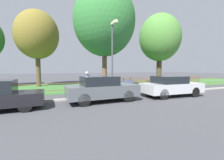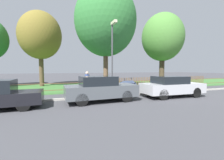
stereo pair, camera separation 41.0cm
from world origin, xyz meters
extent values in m
plane|color=#424247|center=(0.00, 0.00, 0.00)|extent=(120.00, 120.00, 0.00)
cube|color=#B2ADA3|center=(0.00, 0.10, 0.06)|extent=(43.10, 0.20, 0.12)
cube|color=#3D7033|center=(0.00, 6.77, 0.01)|extent=(43.10, 8.60, 0.01)
cube|color=brown|center=(0.00, 2.49, 0.32)|extent=(43.10, 0.03, 0.05)
cube|color=brown|center=(0.00, 2.49, 0.83)|extent=(43.10, 0.03, 0.05)
cube|color=brown|center=(-6.66, 2.47, 0.57)|extent=(0.06, 0.03, 1.15)
cube|color=brown|center=(-6.49, 2.47, 0.57)|extent=(0.06, 0.03, 1.15)
cube|color=brown|center=(-6.32, 2.47, 0.57)|extent=(0.06, 0.03, 1.15)
cube|color=brown|center=(-6.15, 2.47, 0.57)|extent=(0.06, 0.03, 1.15)
cube|color=brown|center=(-5.99, 2.47, 0.57)|extent=(0.06, 0.03, 1.15)
cube|color=brown|center=(-5.82, 2.47, 0.57)|extent=(0.06, 0.03, 1.15)
cube|color=brown|center=(-5.65, 2.47, 0.57)|extent=(0.06, 0.03, 1.15)
cube|color=brown|center=(-5.48, 2.47, 0.57)|extent=(0.06, 0.03, 1.15)
cube|color=brown|center=(-5.31, 2.47, 0.57)|extent=(0.06, 0.03, 1.15)
cube|color=brown|center=(-5.14, 2.47, 0.57)|extent=(0.06, 0.03, 1.15)
cube|color=brown|center=(-4.97, 2.47, 0.57)|extent=(0.06, 0.03, 1.15)
cube|color=brown|center=(-4.81, 2.47, 0.57)|extent=(0.06, 0.03, 1.15)
cube|color=brown|center=(-4.64, 2.47, 0.57)|extent=(0.06, 0.03, 1.15)
cube|color=brown|center=(-4.47, 2.47, 0.57)|extent=(0.06, 0.03, 1.15)
cube|color=brown|center=(-4.30, 2.47, 0.57)|extent=(0.06, 0.03, 1.15)
cube|color=brown|center=(-4.13, 2.47, 0.57)|extent=(0.06, 0.03, 1.15)
cube|color=brown|center=(-3.96, 2.47, 0.57)|extent=(0.06, 0.03, 1.15)
cube|color=brown|center=(-3.79, 2.47, 0.57)|extent=(0.06, 0.03, 1.15)
cube|color=brown|center=(-3.62, 2.47, 0.57)|extent=(0.06, 0.03, 1.15)
cube|color=brown|center=(-3.46, 2.47, 0.57)|extent=(0.06, 0.03, 1.15)
cube|color=brown|center=(-3.29, 2.47, 0.57)|extent=(0.06, 0.03, 1.15)
cube|color=brown|center=(-3.12, 2.47, 0.57)|extent=(0.06, 0.03, 1.15)
cube|color=brown|center=(-2.95, 2.47, 0.57)|extent=(0.06, 0.03, 1.15)
cube|color=brown|center=(-2.78, 2.47, 0.57)|extent=(0.06, 0.03, 1.15)
cube|color=brown|center=(-2.61, 2.47, 0.57)|extent=(0.06, 0.03, 1.15)
cube|color=brown|center=(-2.44, 2.47, 0.57)|extent=(0.06, 0.03, 1.15)
cube|color=brown|center=(-2.28, 2.47, 0.57)|extent=(0.06, 0.03, 1.15)
cube|color=brown|center=(-2.11, 2.47, 0.57)|extent=(0.06, 0.03, 1.15)
cube|color=brown|center=(-1.94, 2.47, 0.57)|extent=(0.06, 0.03, 1.15)
cube|color=brown|center=(-1.77, 2.47, 0.57)|extent=(0.06, 0.03, 1.15)
cube|color=brown|center=(-1.60, 2.47, 0.57)|extent=(0.06, 0.03, 1.15)
cube|color=brown|center=(-1.43, 2.47, 0.57)|extent=(0.06, 0.03, 1.15)
cube|color=brown|center=(-1.26, 2.47, 0.57)|extent=(0.06, 0.03, 1.15)
cube|color=brown|center=(-1.10, 2.47, 0.57)|extent=(0.06, 0.03, 1.15)
cube|color=brown|center=(-0.93, 2.47, 0.57)|extent=(0.06, 0.03, 1.15)
cube|color=brown|center=(-0.76, 2.47, 0.57)|extent=(0.06, 0.03, 1.15)
cube|color=brown|center=(-0.59, 2.47, 0.57)|extent=(0.06, 0.03, 1.15)
cube|color=brown|center=(-0.42, 2.47, 0.57)|extent=(0.06, 0.03, 1.15)
cube|color=brown|center=(-0.25, 2.47, 0.57)|extent=(0.06, 0.03, 1.15)
cube|color=brown|center=(-0.08, 2.47, 0.57)|extent=(0.06, 0.03, 1.15)
cube|color=brown|center=(0.08, 2.47, 0.57)|extent=(0.06, 0.03, 1.15)
cube|color=brown|center=(0.25, 2.47, 0.57)|extent=(0.06, 0.03, 1.15)
cube|color=brown|center=(0.42, 2.47, 0.57)|extent=(0.06, 0.03, 1.15)
cube|color=brown|center=(0.59, 2.47, 0.57)|extent=(0.06, 0.03, 1.15)
cube|color=brown|center=(0.76, 2.47, 0.57)|extent=(0.06, 0.03, 1.15)
cube|color=brown|center=(0.93, 2.47, 0.57)|extent=(0.06, 0.03, 1.15)
cube|color=brown|center=(1.10, 2.47, 0.57)|extent=(0.06, 0.03, 1.15)
cube|color=brown|center=(1.26, 2.47, 0.57)|extent=(0.06, 0.03, 1.15)
cube|color=brown|center=(1.43, 2.47, 0.57)|extent=(0.06, 0.03, 1.15)
cube|color=brown|center=(1.60, 2.47, 0.57)|extent=(0.06, 0.03, 1.15)
cube|color=brown|center=(1.77, 2.47, 0.57)|extent=(0.06, 0.03, 1.15)
cube|color=brown|center=(1.94, 2.47, 0.57)|extent=(0.06, 0.03, 1.15)
cube|color=brown|center=(2.11, 2.47, 0.57)|extent=(0.06, 0.03, 1.15)
cube|color=brown|center=(2.28, 2.47, 0.57)|extent=(0.06, 0.03, 1.15)
cube|color=brown|center=(2.44, 2.47, 0.57)|extent=(0.06, 0.03, 1.15)
cube|color=brown|center=(2.61, 2.47, 0.57)|extent=(0.06, 0.03, 1.15)
cube|color=brown|center=(2.78, 2.47, 0.57)|extent=(0.06, 0.03, 1.15)
cube|color=brown|center=(2.95, 2.47, 0.57)|extent=(0.06, 0.03, 1.15)
cube|color=brown|center=(3.12, 2.47, 0.57)|extent=(0.06, 0.03, 1.15)
cube|color=brown|center=(3.29, 2.47, 0.57)|extent=(0.06, 0.03, 1.15)
cube|color=brown|center=(3.46, 2.47, 0.57)|extent=(0.06, 0.03, 1.15)
cube|color=brown|center=(3.62, 2.47, 0.57)|extent=(0.06, 0.03, 1.15)
cube|color=brown|center=(3.79, 2.47, 0.57)|extent=(0.06, 0.03, 1.15)
cube|color=brown|center=(3.96, 2.47, 0.57)|extent=(0.06, 0.03, 1.15)
cube|color=brown|center=(4.13, 2.47, 0.57)|extent=(0.06, 0.03, 1.15)
cube|color=brown|center=(4.30, 2.47, 0.57)|extent=(0.06, 0.03, 1.15)
cube|color=brown|center=(4.47, 2.47, 0.57)|extent=(0.06, 0.03, 1.15)
cube|color=brown|center=(4.64, 2.47, 0.57)|extent=(0.06, 0.03, 1.15)
cube|color=brown|center=(4.81, 2.47, 0.57)|extent=(0.06, 0.03, 1.15)
cube|color=brown|center=(4.97, 2.47, 0.57)|extent=(0.06, 0.03, 1.15)
cube|color=brown|center=(5.14, 2.47, 0.57)|extent=(0.06, 0.03, 1.15)
cube|color=brown|center=(5.31, 2.47, 0.57)|extent=(0.06, 0.03, 1.15)
cube|color=brown|center=(5.48, 2.47, 0.57)|extent=(0.06, 0.03, 1.15)
cube|color=brown|center=(5.65, 2.47, 0.57)|extent=(0.06, 0.03, 1.15)
cube|color=brown|center=(5.82, 2.47, 0.57)|extent=(0.06, 0.03, 1.15)
cube|color=brown|center=(5.99, 2.47, 0.57)|extent=(0.06, 0.03, 1.15)
cube|color=brown|center=(6.15, 2.47, 0.57)|extent=(0.06, 0.03, 1.15)
cube|color=brown|center=(6.32, 2.47, 0.57)|extent=(0.06, 0.03, 1.15)
cube|color=brown|center=(6.49, 2.47, 0.57)|extent=(0.06, 0.03, 1.15)
cube|color=brown|center=(6.66, 2.47, 0.57)|extent=(0.06, 0.03, 1.15)
cylinder|color=black|center=(-9.83, -0.33, 0.29)|extent=(0.59, 0.15, 0.59)
cylinder|color=black|center=(-9.81, -1.87, 0.29)|extent=(0.59, 0.15, 0.59)
cube|color=#51565B|center=(-5.91, -1.01, 0.63)|extent=(4.21, 1.84, 0.69)
cube|color=black|center=(-6.12, -1.02, 1.23)|extent=(2.04, 1.60, 0.52)
cylinder|color=black|center=(-4.65, -0.19, 0.33)|extent=(0.67, 0.16, 0.67)
cylinder|color=black|center=(-4.60, -1.76, 0.33)|extent=(0.67, 0.16, 0.67)
cylinder|color=black|center=(-7.23, -0.27, 0.33)|extent=(0.67, 0.16, 0.67)
cylinder|color=black|center=(-7.18, -1.84, 0.33)|extent=(0.67, 0.16, 0.67)
cube|color=#BCBCC1|center=(-0.91, -1.24, 0.61)|extent=(4.26, 1.95, 0.64)
cube|color=black|center=(-1.12, -1.23, 1.17)|extent=(2.08, 1.69, 0.49)
cylinder|color=black|center=(0.42, -0.47, 0.34)|extent=(0.68, 0.17, 0.67)
cylinder|color=black|center=(0.36, -2.12, 0.34)|extent=(0.68, 0.17, 0.67)
cylinder|color=black|center=(-2.18, -0.37, 0.34)|extent=(0.68, 0.17, 0.67)
cylinder|color=black|center=(-2.24, -2.01, 0.34)|extent=(0.68, 0.17, 0.67)
cylinder|color=black|center=(-2.49, 1.22, 0.27)|extent=(0.53, 0.11, 0.53)
cylinder|color=black|center=(-3.77, 1.25, 0.27)|extent=(0.53, 0.11, 0.53)
ellipsoid|color=#2D3851|center=(-3.13, 1.24, 0.60)|extent=(1.71, 0.72, 0.78)
ellipsoid|color=#2D3851|center=(-2.73, 1.23, 0.81)|extent=(0.41, 0.86, 0.36)
cylinder|color=brown|center=(-9.99, 8.77, 2.07)|extent=(0.48, 0.48, 4.14)
ellipsoid|color=olive|center=(-9.99, 8.77, 5.56)|extent=(4.48, 4.48, 5.15)
cylinder|color=brown|center=(-4.11, 3.79, 2.25)|extent=(0.44, 0.44, 4.50)
ellipsoid|color=#337A38|center=(-4.11, 3.79, 6.26)|extent=(5.57, 5.57, 6.40)
cylinder|color=#473828|center=(3.43, 5.37, 2.05)|extent=(0.60, 0.60, 4.11)
ellipsoid|color=#4C8438|center=(3.43, 5.37, 5.64)|extent=(4.85, 4.85, 5.58)
cylinder|color=black|center=(-6.17, 1.56, 0.42)|extent=(0.16, 0.16, 0.84)
cylinder|color=black|center=(-6.39, 1.45, 0.42)|extent=(0.16, 0.16, 0.84)
cylinder|color=#334C93|center=(-6.28, 1.51, 1.17)|extent=(0.47, 0.47, 0.66)
sphere|color=beige|center=(-6.28, 1.51, 1.61)|extent=(0.23, 0.23, 0.23)
cylinder|color=#47474C|center=(-4.60, 0.71, 2.50)|extent=(0.11, 0.11, 5.01)
cube|color=beige|center=(-4.60, 0.36, 5.11)|extent=(0.20, 0.76, 0.18)
camera|label=1|loc=(-8.70, -9.32, 1.92)|focal=24.00mm
camera|label=2|loc=(-8.31, -9.47, 1.92)|focal=24.00mm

